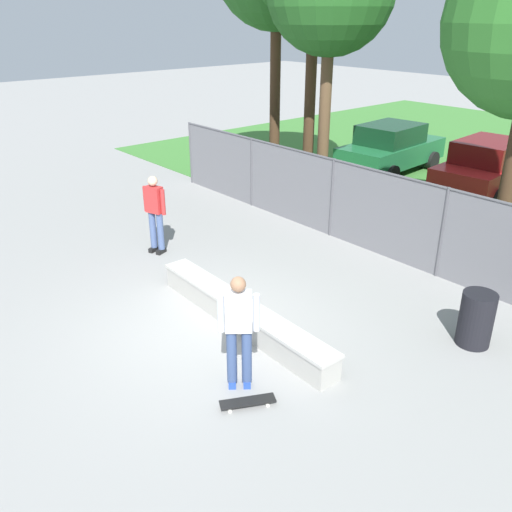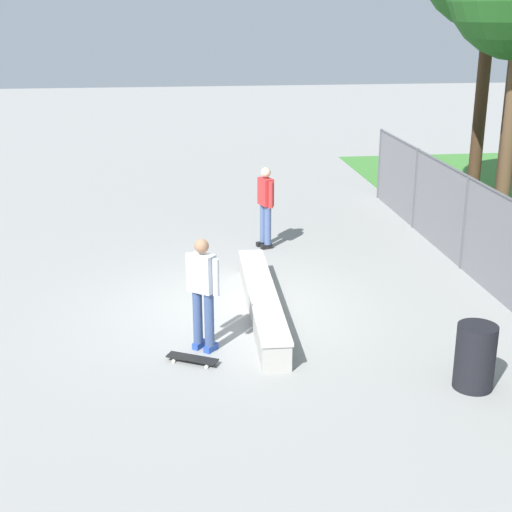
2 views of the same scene
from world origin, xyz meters
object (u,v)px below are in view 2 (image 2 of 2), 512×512
Objects in this scene: bystander at (266,204)px; trash_bin at (475,357)px; concrete_ledge at (262,302)px; skateboard at (192,358)px; skateboarder at (203,290)px.

trash_bin is at bearing 16.55° from bystander.
concrete_ledge is 2.15m from skateboard.
skateboard is at bearing -25.48° from skateboarder.
bystander reaches higher than concrete_ledge.
skateboard is at bearing -107.87° from trash_bin.
concrete_ledge is 2.44× the size of bystander.
skateboarder is 1.05m from skateboard.
trash_bin is at bearing 41.28° from concrete_ledge.
concrete_ledge is 1.85m from skateboarder.
skateboarder is 5.35m from bystander.
concrete_ledge is at bearing 139.64° from skateboarder.
trash_bin reaches higher than skateboard.
skateboarder reaches higher than trash_bin.
skateboarder reaches higher than concrete_ledge.
skateboarder is at bearing -114.58° from trash_bin.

